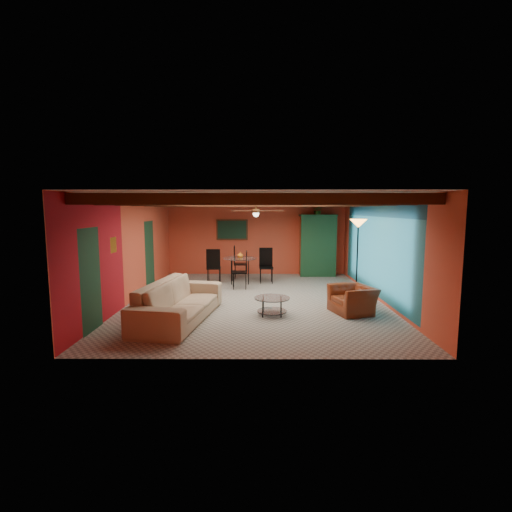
{
  "coord_description": "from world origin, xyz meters",
  "views": [
    {
      "loc": [
        0.05,
        -9.77,
        2.41
      ],
      "look_at": [
        0.0,
        0.2,
        1.15
      ],
      "focal_mm": 26.24,
      "sensor_mm": 36.0,
      "label": 1
    }
  ],
  "objects_px": {
    "coffee_table": "(272,306)",
    "sofa": "(179,301)",
    "armchair": "(353,300)",
    "armoire": "(317,246)",
    "dining_table": "(240,266)",
    "floor_lamp": "(357,260)",
    "potted_plant": "(318,210)",
    "vase": "(240,245)"
  },
  "relations": [
    {
      "from": "armchair",
      "to": "armoire",
      "type": "xyz_separation_m",
      "value": [
        -0.06,
        4.98,
        0.76
      ]
    },
    {
      "from": "coffee_table",
      "to": "dining_table",
      "type": "relative_size",
      "value": 0.37
    },
    {
      "from": "armchair",
      "to": "potted_plant",
      "type": "height_order",
      "value": "potted_plant"
    },
    {
      "from": "sofa",
      "to": "dining_table",
      "type": "xyz_separation_m",
      "value": [
        1.12,
        4.14,
        0.15
      ]
    },
    {
      "from": "armoire",
      "to": "potted_plant",
      "type": "relative_size",
      "value": 4.69
    },
    {
      "from": "armoire",
      "to": "dining_table",
      "type": "bearing_deg",
      "value": -152.67
    },
    {
      "from": "sofa",
      "to": "vase",
      "type": "height_order",
      "value": "vase"
    },
    {
      "from": "coffee_table",
      "to": "armoire",
      "type": "distance_m",
      "value": 5.54
    },
    {
      "from": "armchair",
      "to": "vase",
      "type": "distance_m",
      "value": 4.61
    },
    {
      "from": "potted_plant",
      "to": "sofa",
      "type": "bearing_deg",
      "value": -124.68
    },
    {
      "from": "armchair",
      "to": "dining_table",
      "type": "xyz_separation_m",
      "value": [
        -2.79,
        3.55,
        0.26
      ]
    },
    {
      "from": "coffee_table",
      "to": "dining_table",
      "type": "distance_m",
      "value": 3.86
    },
    {
      "from": "sofa",
      "to": "armchair",
      "type": "relative_size",
      "value": 2.99
    },
    {
      "from": "floor_lamp",
      "to": "armchair",
      "type": "bearing_deg",
      "value": -108.1
    },
    {
      "from": "dining_table",
      "to": "floor_lamp",
      "type": "distance_m",
      "value": 3.98
    },
    {
      "from": "dining_table",
      "to": "vase",
      "type": "height_order",
      "value": "vase"
    },
    {
      "from": "dining_table",
      "to": "armoire",
      "type": "distance_m",
      "value": 3.12
    },
    {
      "from": "armchair",
      "to": "coffee_table",
      "type": "bearing_deg",
      "value": -101.77
    },
    {
      "from": "sofa",
      "to": "vase",
      "type": "bearing_deg",
      "value": -6.31
    },
    {
      "from": "sofa",
      "to": "armoire",
      "type": "bearing_deg",
      "value": -25.83
    },
    {
      "from": "armoire",
      "to": "potted_plant",
      "type": "xyz_separation_m",
      "value": [
        0.0,
        0.0,
        1.31
      ]
    },
    {
      "from": "armchair",
      "to": "vase",
      "type": "bearing_deg",
      "value": -159.19
    },
    {
      "from": "sofa",
      "to": "coffee_table",
      "type": "distance_m",
      "value": 2.08
    },
    {
      "from": "dining_table",
      "to": "floor_lamp",
      "type": "bearing_deg",
      "value": -36.42
    },
    {
      "from": "sofa",
      "to": "armoire",
      "type": "xyz_separation_m",
      "value": [
        3.85,
        5.57,
        0.65
      ]
    },
    {
      "from": "sofa",
      "to": "armoire",
      "type": "relative_size",
      "value": 1.36
    },
    {
      "from": "armchair",
      "to": "coffee_table",
      "type": "distance_m",
      "value": 1.89
    },
    {
      "from": "sofa",
      "to": "coffee_table",
      "type": "height_order",
      "value": "sofa"
    },
    {
      "from": "floor_lamp",
      "to": "potted_plant",
      "type": "height_order",
      "value": "potted_plant"
    },
    {
      "from": "sofa",
      "to": "armchair",
      "type": "height_order",
      "value": "sofa"
    },
    {
      "from": "armoire",
      "to": "sofa",
      "type": "bearing_deg",
      "value": -124.98
    },
    {
      "from": "sofa",
      "to": "potted_plant",
      "type": "bearing_deg",
      "value": -25.83
    },
    {
      "from": "dining_table",
      "to": "potted_plant",
      "type": "bearing_deg",
      "value": 27.63
    },
    {
      "from": "potted_plant",
      "to": "vase",
      "type": "bearing_deg",
      "value": -152.37
    },
    {
      "from": "coffee_table",
      "to": "dining_table",
      "type": "height_order",
      "value": "dining_table"
    },
    {
      "from": "coffee_table",
      "to": "sofa",
      "type": "bearing_deg",
      "value": -168.77
    },
    {
      "from": "coffee_table",
      "to": "vase",
      "type": "distance_m",
      "value": 3.98
    },
    {
      "from": "coffee_table",
      "to": "potted_plant",
      "type": "relative_size",
      "value": 1.77
    },
    {
      "from": "armchair",
      "to": "armoire",
      "type": "height_order",
      "value": "armoire"
    },
    {
      "from": "armchair",
      "to": "sofa",
      "type": "bearing_deg",
      "value": -98.8
    },
    {
      "from": "dining_table",
      "to": "armoire",
      "type": "bearing_deg",
      "value": 27.63
    },
    {
      "from": "potted_plant",
      "to": "coffee_table",
      "type": "bearing_deg",
      "value": -109.48
    }
  ]
}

